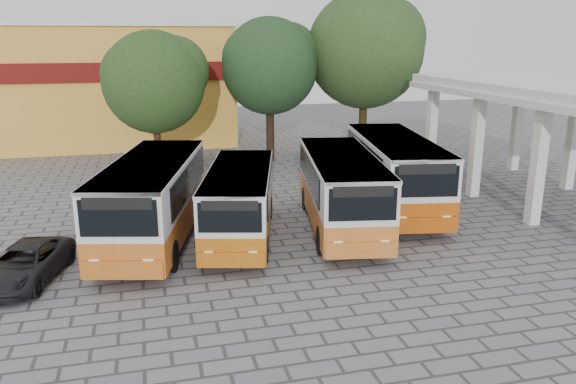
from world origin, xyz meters
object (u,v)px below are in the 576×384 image
object	(u,v)px
bus_centre_left	(240,199)
bus_far_right	(395,169)
bus_far_left	(153,196)
bus_centre_right	(342,187)
parked_car	(25,264)

from	to	relation	value
bus_centre_left	bus_far_right	bearing A→B (deg)	29.74
bus_far_left	bus_centre_right	size ratio (longest dim) A/B	1.05
bus_far_right	parked_car	bearing A→B (deg)	-153.43
bus_centre_right	bus_far_right	xyz separation A→B (m)	(3.11, 1.91, 0.12)
bus_centre_left	bus_centre_right	bearing A→B (deg)	15.11
bus_centre_right	bus_centre_left	bearing A→B (deg)	-168.85
bus_far_right	parked_car	xyz separation A→B (m)	(-14.23, -4.16, -1.26)
bus_centre_right	parked_car	bearing A→B (deg)	-158.20
bus_far_left	bus_centre_left	size ratio (longest dim) A/B	1.15
bus_centre_left	parked_car	world-z (taller)	bus_centre_left
bus_centre_right	bus_far_left	bearing A→B (deg)	-171.97
bus_far_left	bus_far_right	size ratio (longest dim) A/B	0.98
bus_far_left	parked_car	size ratio (longest dim) A/B	2.20
bus_far_left	parked_car	bearing A→B (deg)	-133.44
bus_far_right	bus_centre_left	bearing A→B (deg)	-154.30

